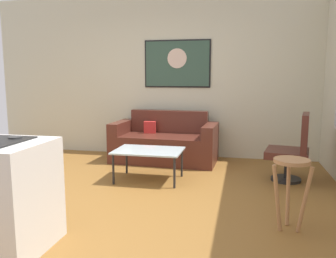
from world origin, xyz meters
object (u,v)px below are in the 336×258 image
(coffee_table, at_px, (149,152))
(bar_stool, at_px, (291,176))
(armchair, at_px, (293,149))
(wall_painting, at_px, (177,64))
(couch, at_px, (165,144))

(coffee_table, bearing_deg, bar_stool, -36.18)
(armchair, xyz_separation_m, wall_painting, (-1.81, 1.21, 1.17))
(armchair, height_order, bar_stool, armchair)
(coffee_table, xyz_separation_m, wall_painting, (0.09, 1.57, 1.23))
(couch, height_order, bar_stool, couch)
(coffee_table, bearing_deg, couch, 91.32)
(coffee_table, bearing_deg, armchair, 10.63)
(armchair, distance_m, wall_painting, 2.47)
(couch, xyz_separation_m, wall_painting, (0.12, 0.46, 1.32))
(couch, height_order, coffee_table, couch)
(couch, bearing_deg, bar_stool, -53.92)
(couch, xyz_separation_m, bar_stool, (1.69, -2.32, 0.22))
(armchair, bearing_deg, wall_painting, 146.15)
(couch, bearing_deg, armchair, -21.25)
(bar_stool, bearing_deg, armchair, 81.69)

